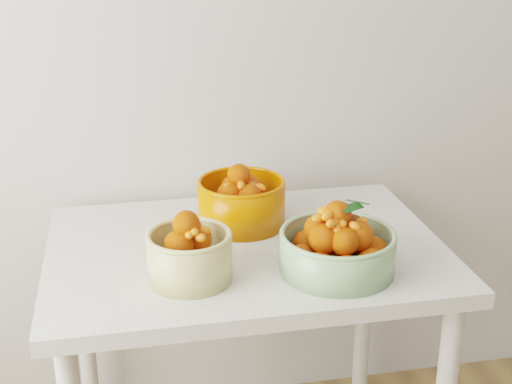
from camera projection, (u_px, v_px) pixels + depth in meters
table at (246, 279)px, 1.85m from camera, size 1.00×0.70×0.75m
bowl_cream at (190, 254)px, 1.62m from camera, size 0.21×0.21×0.17m
bowl_green at (338, 248)px, 1.66m from camera, size 0.27×0.27×0.18m
bowl_orange at (241, 201)px, 1.91m from camera, size 0.29×0.29×0.17m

